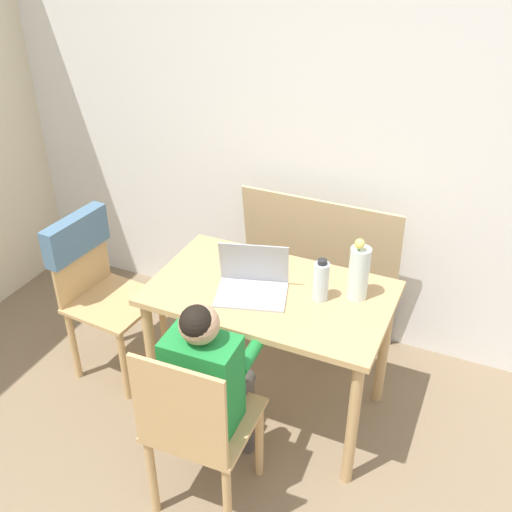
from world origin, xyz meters
TOP-DOWN VIEW (x-y plane):
  - wall_back at (0.00, 2.23)m, footprint 6.40×0.05m
  - dining_table at (-0.26, 1.43)m, footprint 1.10×0.65m
  - chair_occupied at (-0.30, 0.78)m, footprint 0.41×0.41m
  - chair_spare at (-1.23, 1.37)m, footprint 0.46×0.43m
  - person_seated at (-0.30, 0.90)m, footprint 0.30×0.43m
  - laptop at (-0.33, 1.39)m, footprint 0.37×0.31m
  - flower_vase at (0.11, 1.54)m, footprint 0.09×0.09m
  - water_bottle at (-0.04, 1.46)m, footprint 0.07×0.07m
  - cardboard_panel at (-0.25, 2.10)m, footprint 0.89×0.14m

SIDE VIEW (x-z plane):
  - cardboard_panel at x=-0.25m, z-range 0.00..0.90m
  - chair_occupied at x=-0.30m, z-range 0.02..0.90m
  - chair_spare at x=-1.23m, z-range 0.16..1.05m
  - dining_table at x=-0.26m, z-range 0.26..0.98m
  - person_seated at x=-0.30m, z-range 0.12..1.14m
  - laptop at x=-0.33m, z-range 0.66..0.89m
  - water_bottle at x=-0.04m, z-range 0.72..0.92m
  - flower_vase at x=0.11m, z-range 0.71..1.01m
  - wall_back at x=0.00m, z-range 0.00..2.50m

